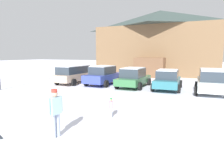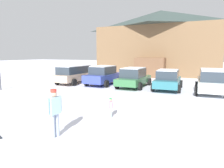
{
  "view_description": "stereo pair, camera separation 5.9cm",
  "coord_description": "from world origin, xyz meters",
  "px_view_note": "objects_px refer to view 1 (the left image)",
  "views": [
    {
      "loc": [
        5.26,
        -2.84,
        2.81
      ],
      "look_at": [
        -0.28,
        8.45,
        0.93
      ],
      "focal_mm": 32.0,
      "sensor_mm": 36.0,
      "label": 1
    },
    {
      "loc": [
        5.31,
        -2.82,
        2.81
      ],
      "look_at": [
        -0.28,
        8.45,
        0.93
      ],
      "focal_mm": 32.0,
      "sensor_mm": 36.0,
      "label": 2
    }
  ],
  "objects_px": {
    "ski_lodge": "(159,42)",
    "skier_adult_in_blue_parka": "(55,110)",
    "parked_teal_hatchback": "(168,80)",
    "skier_child_in_pink_snowsuit": "(111,107)",
    "parked_blue_hatchback": "(103,75)",
    "parked_beige_suv": "(74,74)",
    "parked_green_coupe": "(134,77)",
    "parked_white_suv": "(211,80)"
  },
  "relations": [
    {
      "from": "ski_lodge",
      "to": "parked_blue_hatchback",
      "type": "bearing_deg",
      "value": -98.29
    },
    {
      "from": "ski_lodge",
      "to": "skier_child_in_pink_snowsuit",
      "type": "distance_m",
      "value": 22.44
    },
    {
      "from": "skier_child_in_pink_snowsuit",
      "to": "ski_lodge",
      "type": "bearing_deg",
      "value": 97.9
    },
    {
      "from": "skier_adult_in_blue_parka",
      "to": "parked_blue_hatchback",
      "type": "bearing_deg",
      "value": 110.82
    },
    {
      "from": "parked_teal_hatchback",
      "to": "parked_white_suv",
      "type": "height_order",
      "value": "parked_white_suv"
    },
    {
      "from": "ski_lodge",
      "to": "parked_teal_hatchback",
      "type": "bearing_deg",
      "value": -73.8
    },
    {
      "from": "parked_blue_hatchback",
      "to": "skier_adult_in_blue_parka",
      "type": "relative_size",
      "value": 2.71
    },
    {
      "from": "parked_beige_suv",
      "to": "skier_adult_in_blue_parka",
      "type": "xyz_separation_m",
      "value": [
        7.26,
        -10.79,
        0.02
      ]
    },
    {
      "from": "parked_teal_hatchback",
      "to": "parked_white_suv",
      "type": "xyz_separation_m",
      "value": [
        3.14,
        -0.15,
        0.12
      ]
    },
    {
      "from": "ski_lodge",
      "to": "skier_adult_in_blue_parka",
      "type": "relative_size",
      "value": 10.11
    },
    {
      "from": "parked_beige_suv",
      "to": "parked_green_coupe",
      "type": "relative_size",
      "value": 1.02
    },
    {
      "from": "parked_green_coupe",
      "to": "skier_adult_in_blue_parka",
      "type": "relative_size",
      "value": 2.84
    },
    {
      "from": "ski_lodge",
      "to": "parked_beige_suv",
      "type": "distance_m",
      "value": 15.14
    },
    {
      "from": "parked_beige_suv",
      "to": "parked_blue_hatchback",
      "type": "height_order",
      "value": "parked_blue_hatchback"
    },
    {
      "from": "parked_green_coupe",
      "to": "skier_adult_in_blue_parka",
      "type": "xyz_separation_m",
      "value": [
        1.28,
        -11.18,
        0.1
      ]
    },
    {
      "from": "parked_blue_hatchback",
      "to": "parked_teal_hatchback",
      "type": "bearing_deg",
      "value": -0.32
    },
    {
      "from": "parked_teal_hatchback",
      "to": "skier_adult_in_blue_parka",
      "type": "relative_size",
      "value": 2.62
    },
    {
      "from": "ski_lodge",
      "to": "parked_white_suv",
      "type": "bearing_deg",
      "value": -62.59
    },
    {
      "from": "parked_beige_suv",
      "to": "skier_adult_in_blue_parka",
      "type": "bearing_deg",
      "value": -56.05
    },
    {
      "from": "parked_green_coupe",
      "to": "ski_lodge",
      "type": "bearing_deg",
      "value": 94.36
    },
    {
      "from": "parked_blue_hatchback",
      "to": "skier_child_in_pink_snowsuit",
      "type": "bearing_deg",
      "value": -59.44
    },
    {
      "from": "parked_green_coupe",
      "to": "skier_adult_in_blue_parka",
      "type": "height_order",
      "value": "parked_green_coupe"
    },
    {
      "from": "ski_lodge",
      "to": "parked_blue_hatchback",
      "type": "distance_m",
      "value": 14.05
    },
    {
      "from": "parked_beige_suv",
      "to": "skier_child_in_pink_snowsuit",
      "type": "xyz_separation_m",
      "value": [
        7.99,
        -8.03,
        -0.42
      ]
    },
    {
      "from": "ski_lodge",
      "to": "skier_adult_in_blue_parka",
      "type": "xyz_separation_m",
      "value": [
        2.3,
        -24.62,
        -3.61
      ]
    },
    {
      "from": "parked_beige_suv",
      "to": "parked_green_coupe",
      "type": "height_order",
      "value": "parked_beige_suv"
    },
    {
      "from": "parked_green_coupe",
      "to": "parked_white_suv",
      "type": "xyz_separation_m",
      "value": [
        6.02,
        -0.16,
        0.09
      ]
    },
    {
      "from": "parked_white_suv",
      "to": "skier_adult_in_blue_parka",
      "type": "height_order",
      "value": "parked_white_suv"
    },
    {
      "from": "parked_green_coupe",
      "to": "parked_teal_hatchback",
      "type": "height_order",
      "value": "parked_green_coupe"
    },
    {
      "from": "parked_white_suv",
      "to": "skier_child_in_pink_snowsuit",
      "type": "relative_size",
      "value": 5.19
    },
    {
      "from": "parked_green_coupe",
      "to": "skier_child_in_pink_snowsuit",
      "type": "bearing_deg",
      "value": -76.59
    },
    {
      "from": "parked_teal_hatchback",
      "to": "skier_adult_in_blue_parka",
      "type": "bearing_deg",
      "value": -98.17
    },
    {
      "from": "parked_white_suv",
      "to": "skier_adult_in_blue_parka",
      "type": "bearing_deg",
      "value": -113.29
    },
    {
      "from": "parked_green_coupe",
      "to": "skier_adult_in_blue_parka",
      "type": "distance_m",
      "value": 11.26
    },
    {
      "from": "ski_lodge",
      "to": "parked_beige_suv",
      "type": "xyz_separation_m",
      "value": [
        -4.96,
        -13.83,
        -3.63
      ]
    },
    {
      "from": "skier_child_in_pink_snowsuit",
      "to": "parked_blue_hatchback",
      "type": "bearing_deg",
      "value": 120.56
    },
    {
      "from": "parked_teal_hatchback",
      "to": "parked_green_coupe",
      "type": "bearing_deg",
      "value": 179.78
    },
    {
      "from": "parked_green_coupe",
      "to": "parked_teal_hatchback",
      "type": "xyz_separation_m",
      "value": [
        2.88,
        -0.01,
        -0.03
      ]
    },
    {
      "from": "parked_blue_hatchback",
      "to": "parked_white_suv",
      "type": "height_order",
      "value": "parked_blue_hatchback"
    },
    {
      "from": "parked_teal_hatchback",
      "to": "skier_adult_in_blue_parka",
      "type": "height_order",
      "value": "skier_adult_in_blue_parka"
    },
    {
      "from": "skier_adult_in_blue_parka",
      "to": "parked_teal_hatchback",
      "type": "bearing_deg",
      "value": 81.83
    },
    {
      "from": "parked_beige_suv",
      "to": "parked_green_coupe",
      "type": "xyz_separation_m",
      "value": [
        5.98,
        0.39,
        -0.08
      ]
    }
  ]
}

